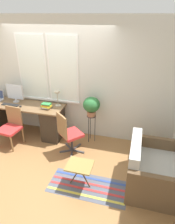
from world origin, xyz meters
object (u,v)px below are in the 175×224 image
monitor (15,93)px  book_stack (47,106)px  folding_stool (80,167)px  desk_lamp (57,94)px  couch_loveseat (150,171)px  mouse (20,106)px  potted_plant (91,105)px  keyboard (10,105)px  office_chair_swivel (68,133)px  desk_chair_wooden (11,126)px  plant_stand (91,120)px

monitor → book_stack: bearing=-9.9°
book_stack → folding_stool: bearing=-46.6°
desk_lamp → couch_loveseat: (2.11, -1.08, -0.77)m
mouse → potted_plant: potted_plant is taller
monitor → potted_plant: bearing=-0.2°
keyboard → desk_lamp: desk_lamp is taller
office_chair_swivel → couch_loveseat: 1.72m
monitor → book_stack: 0.91m
desk_chair_wooden → couch_loveseat: (2.99, -0.44, -0.16)m
desk_chair_wooden → potted_plant: (1.70, 0.58, 0.46)m
book_stack → monitor: bearing=170.1°
couch_loveseat → folding_stool: (-1.14, -0.36, 0.12)m
office_chair_swivel → desk_chair_wooden: bearing=42.2°
mouse → office_chair_swivel: bearing=-13.6°
desk_lamp → plant_stand: desk_lamp is taller
potted_plant → folding_stool: 1.47m
potted_plant → couch_loveseat: bearing=-38.0°
monitor → desk_lamp: 1.06m
book_stack → plant_stand: bearing=8.5°
plant_stand → folding_stool: plant_stand is taller
keyboard → desk_lamp: size_ratio=1.11×
monitor → book_stack: (0.88, -0.15, -0.16)m
monitor → mouse: 0.42m
couch_loveseat → mouse: bearing=75.0°
monitor → potted_plant: size_ratio=1.00×
keyboard → plant_stand: bearing=6.2°
desk_chair_wooden → office_chair_swivel: (1.35, 0.04, 0.03)m
monitor → plant_stand: size_ratio=0.65×
potted_plant → mouse: bearing=-171.8°
couch_loveseat → plant_stand: size_ratio=1.66×
keyboard → book_stack: 0.91m
book_stack → office_chair_swivel: office_chair_swivel is taller
desk_chair_wooden → potted_plant: potted_plant is taller
folding_stool → desk_chair_wooden: bearing=156.8°
desk_lamp → monitor: bearing=-176.4°
mouse → office_chair_swivel: 1.34m
desk_lamp → couch_loveseat: bearing=-27.2°
keyboard → book_stack: bearing=3.6°
keyboard → couch_loveseat: size_ratio=0.38×
plant_stand → potted_plant: size_ratio=1.54×
book_stack → mouse: bearing=-172.2°
keyboard → office_chair_swivel: bearing=-12.1°
keyboard → desk_lamp: (1.08, 0.28, 0.27)m
monitor → desk_chair_wooden: monitor is taller
monitor → plant_stand: (1.88, -0.01, -0.46)m
desk_chair_wooden → monitor: bearing=113.3°
desk_chair_wooden → folding_stool: size_ratio=1.87×
mouse → potted_plant: bearing=8.2°
keyboard → couch_loveseat: 3.33m
monitor → book_stack: monitor is taller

